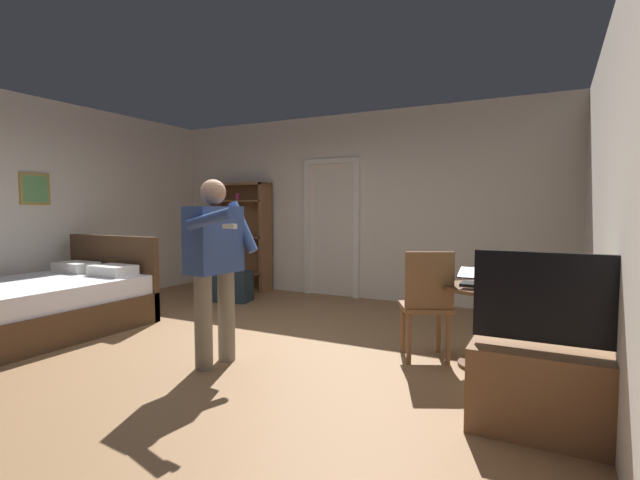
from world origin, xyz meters
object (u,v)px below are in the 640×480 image
object	(u,v)px
bottle_on_table	(501,275)
suitcase_small	(235,286)
bookshelf	(243,232)
side_table	(484,312)
wooden_chair	(427,301)
laptop	(480,281)
bed	(45,304)
tv_flatscreen	(554,383)
person_blue_shirt	(215,258)
suitcase_dark	(233,286)

from	to	relation	value
bottle_on_table	suitcase_small	world-z (taller)	bottle_on_table
bookshelf	suitcase_small	world-z (taller)	bookshelf
side_table	wooden_chair	world-z (taller)	wooden_chair
laptop	bed	bearing A→B (deg)	-167.33
wooden_chair	suitcase_small	size ratio (longest dim) A/B	2.04
bed	tv_flatscreen	distance (m)	5.01
laptop	wooden_chair	world-z (taller)	wooden_chair
bed	laptop	world-z (taller)	bed
bed	side_table	xyz separation A→B (m)	(4.47, 1.04, 0.17)
bottle_on_table	bookshelf	bearing A→B (deg)	152.45
bed	person_blue_shirt	distance (m)	2.48
laptop	wooden_chair	size ratio (longest dim) A/B	0.33
suitcase_small	wooden_chair	bearing A→B (deg)	-14.16
bed	laptop	size ratio (longest dim) A/B	6.03
side_table	bottle_on_table	world-z (taller)	bottle_on_table
side_table	laptop	xyz separation A→B (m)	(-0.03, -0.04, 0.28)
tv_flatscreen	suitcase_small	world-z (taller)	tv_flatscreen
wooden_chair	person_blue_shirt	bearing A→B (deg)	-149.74
bookshelf	wooden_chair	xyz separation A→B (m)	(3.70, -2.25, -0.43)
side_table	bottle_on_table	xyz separation A→B (m)	(0.14, -0.08, 0.34)
bookshelf	side_table	bearing A→B (deg)	-27.47
bottle_on_table	suitcase_dark	size ratio (longest dim) A/B	0.55
laptop	bottle_on_table	size ratio (longest dim) A/B	1.20
tv_flatscreen	suitcase_small	size ratio (longest dim) A/B	2.28
bookshelf	wooden_chair	world-z (taller)	bookshelf
laptop	bottle_on_table	xyz separation A→B (m)	(0.17, -0.04, 0.06)
tv_flatscreen	wooden_chair	bearing A→B (deg)	135.18
side_table	person_blue_shirt	size ratio (longest dim) A/B	0.43
bookshelf	suitcase_dark	xyz separation A→B (m)	(0.52, -0.94, -0.75)
person_blue_shirt	laptop	bearing A→B (deg)	25.32
wooden_chair	bookshelf	bearing A→B (deg)	148.77
wooden_chair	laptop	bearing A→B (deg)	4.16
wooden_chair	tv_flatscreen	bearing A→B (deg)	-44.82
side_table	tv_flatscreen	bearing A→B (deg)	-63.38
side_table	person_blue_shirt	distance (m)	2.35
side_table	wooden_chair	xyz separation A→B (m)	(-0.47, -0.08, 0.07)
person_blue_shirt	suitcase_small	bearing A→B (deg)	124.74
bookshelf	tv_flatscreen	bearing A→B (deg)	-34.59
person_blue_shirt	bed	bearing A→B (deg)	-179.26
tv_flatscreen	bottle_on_table	distance (m)	1.18
suitcase_dark	suitcase_small	xyz separation A→B (m)	(-0.11, 0.18, -0.04)
wooden_chair	person_blue_shirt	distance (m)	1.90
laptop	suitcase_dark	xyz separation A→B (m)	(-3.62, 1.27, -0.53)
laptop	suitcase_small	xyz separation A→B (m)	(-3.73, 1.46, -0.57)
bottle_on_table	person_blue_shirt	world-z (taller)	person_blue_shirt
bookshelf	tv_flatscreen	size ratio (longest dim) A/B	1.61
laptop	suitcase_small	bearing A→B (deg)	158.63
side_table	suitcase_small	distance (m)	4.02
suitcase_small	bed	bearing A→B (deg)	-96.00
side_table	suitcase_small	world-z (taller)	side_table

